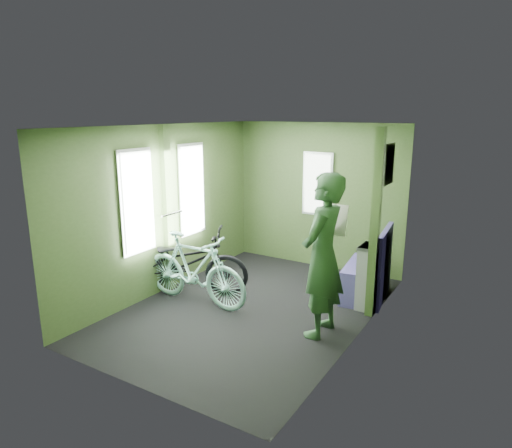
{
  "coord_description": "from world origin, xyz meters",
  "views": [
    {
      "loc": [
        2.85,
        -4.61,
        2.47
      ],
      "look_at": [
        0.0,
        0.1,
        1.1
      ],
      "focal_mm": 32.0,
      "sensor_mm": 36.0,
      "label": 1
    }
  ],
  "objects_px": {
    "bicycle_black": "(186,293)",
    "bench_seat": "(368,277)",
    "passenger": "(323,256)",
    "waste_box": "(369,277)",
    "bicycle_mint": "(195,303)"
  },
  "relations": [
    {
      "from": "bicycle_black",
      "to": "passenger",
      "type": "bearing_deg",
      "value": -117.53
    },
    {
      "from": "passenger",
      "to": "bicycle_black",
      "type": "bearing_deg",
      "value": -92.36
    },
    {
      "from": "passenger",
      "to": "bench_seat",
      "type": "height_order",
      "value": "passenger"
    },
    {
      "from": "bicycle_mint",
      "to": "bench_seat",
      "type": "relative_size",
      "value": 1.61
    },
    {
      "from": "passenger",
      "to": "waste_box",
      "type": "bearing_deg",
      "value": 165.62
    },
    {
      "from": "bicycle_mint",
      "to": "passenger",
      "type": "xyz_separation_m",
      "value": [
        1.73,
        0.1,
        0.92
      ]
    },
    {
      "from": "bicycle_black",
      "to": "waste_box",
      "type": "height_order",
      "value": "waste_box"
    },
    {
      "from": "bicycle_black",
      "to": "bench_seat",
      "type": "distance_m",
      "value": 2.51
    },
    {
      "from": "bicycle_mint",
      "to": "passenger",
      "type": "height_order",
      "value": "passenger"
    },
    {
      "from": "bicycle_black",
      "to": "bench_seat",
      "type": "bearing_deg",
      "value": -86.55
    },
    {
      "from": "bicycle_mint",
      "to": "bench_seat",
      "type": "xyz_separation_m",
      "value": [
        1.87,
        1.37,
        0.29
      ]
    },
    {
      "from": "waste_box",
      "to": "passenger",
      "type": "bearing_deg",
      "value": -104.83
    },
    {
      "from": "passenger",
      "to": "waste_box",
      "type": "relative_size",
      "value": 2.21
    },
    {
      "from": "passenger",
      "to": "waste_box",
      "type": "height_order",
      "value": "passenger"
    },
    {
      "from": "waste_box",
      "to": "bench_seat",
      "type": "relative_size",
      "value": 0.84
    }
  ]
}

